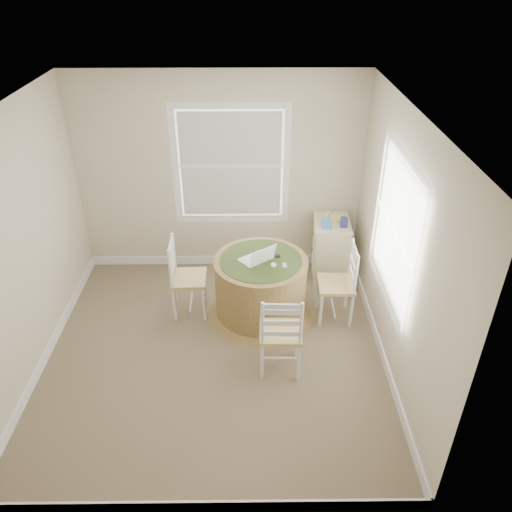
{
  "coord_description": "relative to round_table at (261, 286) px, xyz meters",
  "views": [
    {
      "loc": [
        0.4,
        -4.06,
        3.75
      ],
      "look_at": [
        0.45,
        0.45,
        0.95
      ],
      "focal_mm": 35.0,
      "sensor_mm": 36.0,
      "label": 1
    }
  ],
  "objects": [
    {
      "name": "box_yellow",
      "position": [
        0.97,
        0.84,
        0.42
      ],
      "size": [
        0.16,
        0.11,
        0.06
      ],
      "primitive_type": "cube",
      "rotation": [
        0.0,
        0.0,
        -0.05
      ],
      "color": "#E8D152",
      "rests_on": "corner_chest"
    },
    {
      "name": "laptop",
      "position": [
        -0.04,
        -0.01,
        0.38
      ],
      "size": [
        0.44,
        0.44,
        0.23
      ],
      "rotation": [
        0.0,
        0.0,
        3.8
      ],
      "color": "white",
      "rests_on": "round_table"
    },
    {
      "name": "cup_cream",
      "position": [
        0.87,
        0.94,
        0.44
      ],
      "size": [
        0.07,
        0.07,
        0.09
      ],
      "primitive_type": "cylinder",
      "color": "beige",
      "rests_on": "corner_chest"
    },
    {
      "name": "tissue_box",
      "position": [
        0.81,
        0.67,
        0.44
      ],
      "size": [
        0.13,
        0.13,
        0.1
      ],
      "primitive_type": "cube",
      "rotation": [
        0.0,
        0.0,
        -0.05
      ],
      "color": "#517FB9",
      "rests_on": "corner_chest"
    },
    {
      "name": "room",
      "position": [
        -0.34,
        -0.5,
        0.88
      ],
      "size": [
        3.64,
        3.64,
        2.64
      ],
      "color": "#7F7250",
      "rests_on": "ground"
    },
    {
      "name": "phone",
      "position": [
        0.26,
        -0.11,
        0.35
      ],
      "size": [
        0.05,
        0.09,
        0.02
      ],
      "primitive_type": "cube",
      "rotation": [
        0.0,
        0.0,
        0.03
      ],
      "color": "#B7BABF",
      "rests_on": "round_table"
    },
    {
      "name": "chair_near",
      "position": [
        0.18,
        -0.88,
        0.06
      ],
      "size": [
        0.43,
        0.41,
        0.95
      ],
      "primitive_type": null,
      "rotation": [
        0.0,
        0.0,
        3.11
      ],
      "color": "white",
      "rests_on": "ground"
    },
    {
      "name": "chair_right",
      "position": [
        0.86,
        -0.06,
        0.06
      ],
      "size": [
        0.41,
        0.43,
        0.95
      ],
      "primitive_type": null,
      "rotation": [
        0.0,
        0.0,
        -1.59
      ],
      "color": "white",
      "rests_on": "ground"
    },
    {
      "name": "keys",
      "position": [
        0.19,
        0.07,
        0.35
      ],
      "size": [
        0.06,
        0.05,
        0.02
      ],
      "primitive_type": "cube",
      "rotation": [
        0.0,
        0.0,
        0.03
      ],
      "color": "black",
      "rests_on": "round_table"
    },
    {
      "name": "round_table",
      "position": [
        0.0,
        0.0,
        0.0
      ],
      "size": [
        1.25,
        1.25,
        0.77
      ],
      "rotation": [
        0.0,
        0.0,
        0.03
      ],
      "color": "olive",
      "rests_on": "ground"
    },
    {
      "name": "box_blue",
      "position": [
        1.04,
        0.69,
        0.45
      ],
      "size": [
        0.08,
        0.08,
        0.12
      ],
      "primitive_type": "cube",
      "rotation": [
        0.0,
        0.0,
        -0.05
      ],
      "color": "navy",
      "rests_on": "corner_chest"
    },
    {
      "name": "chair_left",
      "position": [
        -0.84,
        0.08,
        0.06
      ],
      "size": [
        0.41,
        0.43,
        0.95
      ],
      "primitive_type": null,
      "rotation": [
        0.0,
        0.0,
        1.6
      ],
      "color": "white",
      "rests_on": "ground"
    },
    {
      "name": "corner_chest",
      "position": [
        0.92,
        0.82,
        -0.01
      ],
      "size": [
        0.49,
        0.63,
        0.81
      ],
      "rotation": [
        0.0,
        0.0,
        -0.05
      ],
      "color": "beige",
      "rests_on": "ground"
    },
    {
      "name": "mouse",
      "position": [
        0.14,
        -0.11,
        0.36
      ],
      "size": [
        0.06,
        0.1,
        0.03
      ],
      "primitive_type": "ellipsoid",
      "rotation": [
        0.0,
        0.0,
        0.03
      ],
      "color": "white",
      "rests_on": "round_table"
    }
  ]
}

